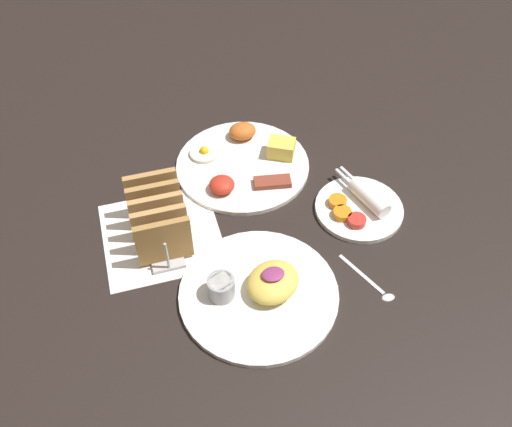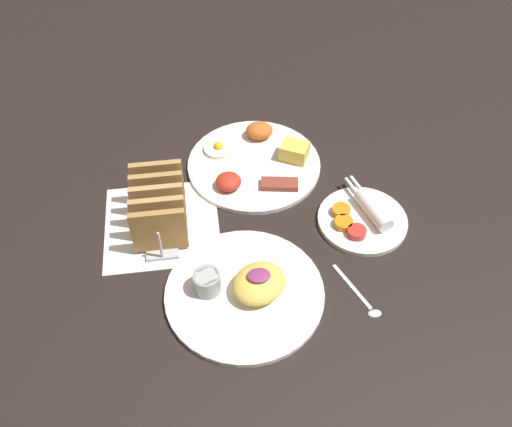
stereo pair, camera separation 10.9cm
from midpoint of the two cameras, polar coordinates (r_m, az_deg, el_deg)
name	(u,v)px [view 1 (the left image)]	position (r m, az deg, el deg)	size (l,w,h in m)	color
ground_plane	(255,228)	(1.11, -2.96, -1.64)	(3.00, 3.00, 0.00)	black
napkin_flat	(162,235)	(1.12, -12.20, -2.28)	(0.22, 0.22, 0.00)	white
plate_breakfast	(244,162)	(1.22, -3.81, 5.03)	(0.28, 0.28, 0.05)	white
plate_condiments	(359,206)	(1.14, 7.63, 0.55)	(0.18, 0.19, 0.04)	white
plate_foreground	(259,290)	(1.00, -2.80, -7.82)	(0.28, 0.28, 0.06)	white
toast_rack	(158,218)	(1.08, -12.62, -0.56)	(0.10, 0.18, 0.10)	#B7B7BC
teaspoon	(375,285)	(1.03, 8.84, -7.23)	(0.06, 0.12, 0.01)	silver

